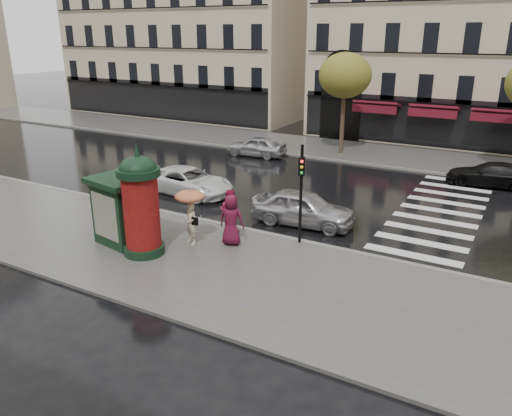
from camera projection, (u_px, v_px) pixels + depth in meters
The scene contains 17 objects.
ground at pixel (219, 262), 18.06m from camera, with size 160.00×160.00×0.00m, color black.
near_sidewalk at pixel (211, 265), 17.63m from camera, with size 90.00×7.00×0.12m, color #474744.
far_sidewalk at pixel (374, 154), 33.64m from camera, with size 90.00×6.00×0.12m, color #474744.
near_kerb at pixel (259, 232), 20.50m from camera, with size 90.00×0.25×0.14m, color slate.
far_kerb at pixel (360, 163), 31.17m from camera, with size 90.00×0.25×0.14m, color slate.
zebra_crossing at pixel (440, 211), 23.16m from camera, with size 3.60×11.75×0.01m, color silver.
tree_far_left at pixel (345, 76), 32.03m from camera, with size 3.40×3.40×6.64m.
woman_umbrella at pixel (190, 208), 18.85m from camera, with size 1.14×1.14×2.19m.
woman_red at pixel (230, 211), 20.16m from camera, with size 0.87×0.68×1.80m, color #A0133B.
man_burgundy at pixel (231, 220), 18.94m from camera, with size 0.97×0.63×1.99m, color #571129.
morris_column at pixel (141, 202), 17.82m from camera, with size 1.54×1.54×4.15m.
traffic_light at pixel (301, 185), 18.57m from camera, with size 0.29×0.38×3.87m.
newsstand at pixel (122, 209), 19.02m from camera, with size 2.45×2.18×2.60m.
car_silver at pixel (303, 208), 21.28m from camera, with size 1.78×4.43×1.51m, color #BCBCC1.
car_white at pixel (188, 181), 25.34m from camera, with size 2.24×4.85×1.35m, color white.
car_black at pixel (491, 174), 26.68m from camera, with size 1.80×4.42×1.28m, color black.
car_far_silver at pixel (256, 146), 33.07m from camera, with size 1.59×3.96×1.35m, color silver.
Camera 1 is at (9.21, -13.59, 7.87)m, focal length 35.00 mm.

